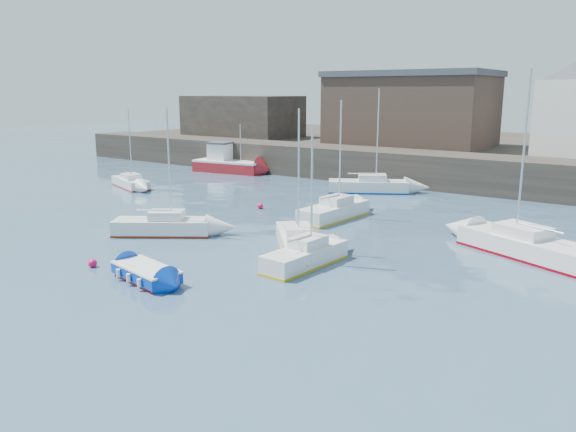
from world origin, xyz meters
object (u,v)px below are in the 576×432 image
Objects in this scene: sailboat_a at (163,226)px; sailboat_d at (527,245)px; fishing_boat at (227,163)px; sailboat_c at (305,256)px; sailboat_f at (334,211)px; blue_dinghy at (146,273)px; sailboat_h at (368,186)px; sailboat_b at (297,240)px; buoy_near at (93,267)px; sailboat_e at (131,182)px; buoy_far at (260,209)px; buoy_mid at (288,258)px.

sailboat_d is (18.83, 7.67, 0.05)m from sailboat_a.
fishing_boat is 36.35m from sailboat_d.
sailboat_f is (-4.08, 9.78, 0.03)m from sailboat_c.
sailboat_h is (-2.24, 26.24, 0.17)m from blue_dinghy.
sailboat_b is (2.58, 8.32, 0.10)m from blue_dinghy.
buoy_near is (1.96, -6.39, -0.53)m from sailboat_a.
sailboat_d is 1.36× the size of sailboat_e.
sailboat_d is (8.51, 7.94, 0.06)m from sailboat_c.
sailboat_b is at bearing -74.66° from sailboat_f.
blue_dinghy reaches higher than buoy_far.
sailboat_a is 0.99× the size of sailboat_b.
buoy_near is at bearing -60.39° from fishing_boat.
sailboat_h reaches higher than sailboat_c.
sailboat_f is at bearing 74.92° from buoy_near.
buoy_far is at bearing 96.71° from buoy_near.
sailboat_c is 0.87× the size of sailboat_f.
buoy_far is at bearing -107.54° from sailboat_h.
sailboat_b reaches higher than buoy_mid.
buoy_far is at bearing 138.26° from sailboat_b.
sailboat_f is at bearing -31.97° from fishing_boat.
sailboat_e is (-25.33, 10.29, -0.06)m from sailboat_c.
sailboat_b is 1.11× the size of sailboat_c.
blue_dinghy is 26.38m from sailboat_e.
sailboat_h is at bearing 86.72° from buoy_near.
sailboat_a is 11.38m from sailboat_f.
sailboat_d is at bearing 28.17° from sailboat_b.
buoy_near is at bearing -178.57° from blue_dinghy.
fishing_boat reaches higher than buoy_far.
sailboat_a is 18.05m from sailboat_e.
sailboat_b is at bearing 13.74° from sailboat_a.
sailboat_d is at bearing -3.98° from sailboat_e.
buoy_far is at bearing 89.32° from sailboat_a.
buoy_mid is (2.68, -9.29, -0.55)m from sailboat_f.
sailboat_b reaches higher than buoy_near.
sailboat_d is 12.41m from buoy_mid.
blue_dinghy is 0.41× the size of sailboat_d.
sailboat_a is 1.11× the size of sailboat_c.
sailboat_f is (0.53, 15.80, 0.16)m from blue_dinghy.
buoy_near is 9.60m from buoy_mid.
fishing_boat reaches higher than buoy_mid.
sailboat_e is at bearing -92.83° from fishing_boat.
sailboat_f is at bearing -75.11° from sailboat_h.
sailboat_h is 23.42× the size of buoy_mid.
blue_dinghy is 0.50× the size of sailboat_f.
sailboat_h reaches higher than sailboat_f.
sailboat_h reaches higher than buoy_mid.
sailboat_a reaches higher than fishing_boat.
sailboat_c is at bearing -22.12° from sailboat_e.
sailboat_h reaches higher than sailboat_b.
sailboat_f is at bearing 56.72° from sailboat_a.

